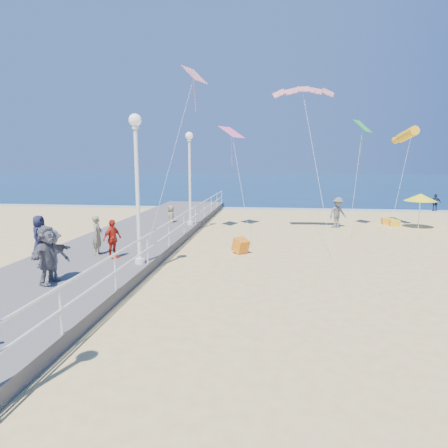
# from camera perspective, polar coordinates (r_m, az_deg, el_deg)

# --- Properties ---
(ground) EXTENTS (160.00, 160.00, 0.00)m
(ground) POSITION_cam_1_polar(r_m,az_deg,el_deg) (14.29, 9.09, -7.81)
(ground) COLOR #E7C778
(ground) RESTS_ON ground
(ocean) EXTENTS (160.00, 90.00, 0.05)m
(ocean) POSITION_cam_1_polar(r_m,az_deg,el_deg) (78.78, 7.49, 6.02)
(ocean) COLOR #0C2A4D
(ocean) RESTS_ON ground
(surf_line) EXTENTS (160.00, 1.20, 0.04)m
(surf_line) POSITION_cam_1_polar(r_m,az_deg,el_deg) (34.42, 7.94, 2.16)
(surf_line) COLOR silver
(surf_line) RESTS_ON ground
(boardwalk) EXTENTS (5.00, 44.00, 0.40)m
(boardwalk) POSITION_cam_1_polar(r_m,az_deg,el_deg) (15.82, -19.32, -5.80)
(boardwalk) COLOR slate
(boardwalk) RESTS_ON ground
(railing) EXTENTS (0.05, 42.00, 0.55)m
(railing) POSITION_cam_1_polar(r_m,az_deg,el_deg) (14.67, -10.92, -2.38)
(railing) COLOR white
(railing) RESTS_ON boardwalk
(lamp_post_mid) EXTENTS (0.44, 0.44, 5.32)m
(lamp_post_mid) POSITION_cam_1_polar(r_m,az_deg,el_deg) (14.49, -12.34, 7.05)
(lamp_post_mid) COLOR white
(lamp_post_mid) RESTS_ON boardwalk
(lamp_post_far) EXTENTS (0.44, 0.44, 5.32)m
(lamp_post_far) POSITION_cam_1_polar(r_m,az_deg,el_deg) (23.17, -4.92, 7.91)
(lamp_post_far) COLOR white
(lamp_post_far) RESTS_ON boardwalk
(spectator_2) EXTENTS (1.06, 1.21, 1.63)m
(spectator_2) POSITION_cam_1_polar(r_m,az_deg,el_deg) (13.48, -23.29, -4.14)
(spectator_2) COLOR #57565B
(spectator_2) RESTS_ON boardwalk
(spectator_3) EXTENTS (0.68, 0.95, 1.50)m
(spectator_3) POSITION_cam_1_polar(r_m,az_deg,el_deg) (15.86, -15.67, -2.07)
(spectator_3) COLOR red
(spectator_3) RESTS_ON boardwalk
(spectator_4) EXTENTS (0.56, 0.83, 1.64)m
(spectator_4) POSITION_cam_1_polar(r_m,az_deg,el_deg) (17.03, -24.87, -1.59)
(spectator_4) COLOR #191B38
(spectator_4) RESTS_ON boardwalk
(spectator_5) EXTENTS (0.73, 1.73, 1.81)m
(spectator_5) POSITION_cam_1_polar(r_m,az_deg,el_deg) (13.21, -23.90, -4.03)
(spectator_5) COLOR #5D5C61
(spectator_5) RESTS_ON boardwalk
(spectator_6) EXTENTS (0.44, 0.61, 1.57)m
(spectator_6) POSITION_cam_1_polar(r_m,az_deg,el_deg) (16.60, -17.61, -1.55)
(spectator_6) COLOR #827B5A
(spectator_6) RESTS_ON boardwalk
(beach_walker_a) EXTENTS (1.41, 1.27, 1.90)m
(beach_walker_a) POSITION_cam_1_polar(r_m,az_deg,el_deg) (25.52, 15.93, 1.59)
(beach_walker_a) COLOR slate
(beach_walker_a) RESTS_ON ground
(beach_walker_b) EXTENTS (0.91, 0.62, 1.44)m
(beach_walker_b) POSITION_cam_1_polar(r_m,az_deg,el_deg) (36.58, 27.96, 2.68)
(beach_walker_b) COLOR #1B213B
(beach_walker_b) RESTS_ON ground
(beach_walker_c) EXTENTS (0.72, 0.83, 1.44)m
(beach_walker_c) POSITION_cam_1_polar(r_m,az_deg,el_deg) (24.41, -7.57, 0.98)
(beach_walker_c) COLOR gray
(beach_walker_c) RESTS_ON ground
(box_kite) EXTENTS (0.89, 0.89, 0.74)m
(box_kite) POSITION_cam_1_polar(r_m,az_deg,el_deg) (17.85, 2.39, -3.30)
(box_kite) COLOR #E1420D
(box_kite) RESTS_ON ground
(beach_umbrella) EXTENTS (1.90, 1.90, 2.14)m
(beach_umbrella) POSITION_cam_1_polar(r_m,az_deg,el_deg) (26.92, 26.26, 3.43)
(beach_umbrella) COLOR white
(beach_umbrella) RESTS_ON ground
(beach_chair_left) EXTENTS (0.55, 0.55, 0.40)m
(beach_chair_left) POSITION_cam_1_polar(r_m,az_deg,el_deg) (28.03, 22.16, 0.36)
(beach_chair_left) COLOR #FFA51A
(beach_chair_left) RESTS_ON ground
(beach_chair_right) EXTENTS (0.55, 0.55, 0.40)m
(beach_chair_right) POSITION_cam_1_polar(r_m,az_deg,el_deg) (27.38, 23.18, 0.11)
(beach_chair_right) COLOR yellow
(beach_chair_right) RESTS_ON ground
(kite_parafoil) EXTENTS (3.32, 0.94, 0.65)m
(kite_parafoil) POSITION_cam_1_polar(r_m,az_deg,el_deg) (22.82, 11.28, 18.37)
(kite_parafoil) COLOR red
(kite_windsock) EXTENTS (1.06, 2.99, 1.15)m
(kite_windsock) POSITION_cam_1_polar(r_m,az_deg,el_deg) (26.58, 24.74, 11.55)
(kite_windsock) COLOR #FFAE15
(kite_diamond_pink) EXTENTS (1.53, 1.61, 0.69)m
(kite_diamond_pink) POSITION_cam_1_polar(r_m,az_deg,el_deg) (24.06, 1.11, 12.98)
(kite_diamond_pink) COLOR #FF5D9A
(kite_diamond_green) EXTENTS (1.27, 1.36, 0.74)m
(kite_diamond_green) POSITION_cam_1_polar(r_m,az_deg,el_deg) (25.32, 19.21, 13.07)
(kite_diamond_green) COLOR green
(kite_diamond_redwhite) EXTENTS (1.29, 1.47, 0.85)m
(kite_diamond_redwhite) POSITION_cam_1_polar(r_m,az_deg,el_deg) (22.32, -4.24, 20.50)
(kite_diamond_redwhite) COLOR red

